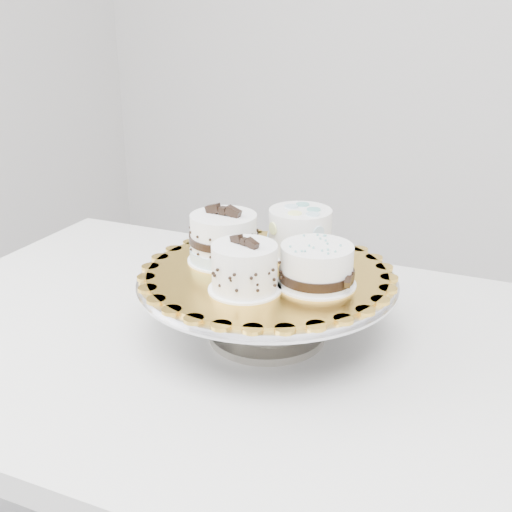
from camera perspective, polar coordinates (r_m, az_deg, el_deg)
The scene contains 7 objects.
table at distance 1.07m, azimuth -1.61°, elevation -10.90°, with size 1.29×0.96×0.75m.
cake_stand at distance 0.99m, azimuth 1.00°, elevation -3.43°, with size 0.40×0.40×0.11m.
cake_board at distance 0.98m, azimuth 1.01°, elevation -1.49°, with size 0.37×0.37×0.01m, color #C6812A.
cake_swirl at distance 0.90m, azimuth -1.03°, elevation -1.15°, with size 0.11×0.11×0.08m.
cake_banded at distance 1.01m, azimuth -2.88°, elevation 1.46°, with size 0.12×0.12×0.09m.
cake_dots at distance 1.04m, azimuth 3.93°, elevation 2.22°, with size 0.13×0.13×0.08m.
cake_ribbon at distance 0.92m, azimuth 5.47°, elevation -0.94°, with size 0.13×0.13×0.06m.
Camera 1 is at (0.54, -0.61, 1.24)m, focal length 45.00 mm.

